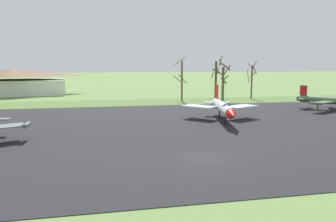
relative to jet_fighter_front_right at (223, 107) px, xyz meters
The scene contains 10 objects.
ground_plane 19.04m from the jet_fighter_front_right, 115.80° to the right, with size 600.00×600.00×0.00m, color #607F42.
asphalt_apron 9.04m from the jet_fighter_front_right, 159.27° to the right, with size 95.36×46.42×0.05m, color black.
grass_verge_strip 27.43m from the jet_fighter_front_right, 107.53° to the left, with size 155.36×12.00×0.06m, color #4E6C34.
jet_fighter_front_right is the anchor object (origin of this frame).
jet_fighter_rear_center 23.93m from the jet_fighter_front_right, 15.75° to the left, with size 10.73×11.43×4.25m.
bare_tree_left_of_center 27.40m from the jet_fighter_front_right, 88.32° to the left, with size 3.15×3.47×9.67m.
bare_tree_center 31.83m from the jet_fighter_front_right, 71.90° to the left, with size 2.68×2.60×10.01m.
bare_tree_right_of_center 27.93m from the jet_fighter_front_right, 68.85° to the left, with size 2.43×2.76×8.41m.
bare_tree_far_right 33.29m from the jet_fighter_front_right, 57.60° to the left, with size 2.17×2.17×8.88m.
visitor_building 64.28m from the jet_fighter_front_right, 127.83° to the left, with size 29.27×18.13×6.76m.
Camera 1 is at (-8.85, -27.03, 8.13)m, focal length 35.75 mm.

